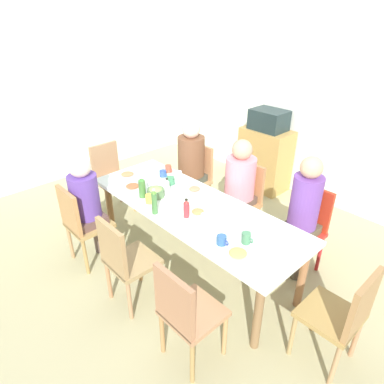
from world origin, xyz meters
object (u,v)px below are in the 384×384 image
at_px(chair_3, 305,226).
at_px(plate_4, 133,187).
at_px(chair_7, 124,259).
at_px(cup_6, 246,238).
at_px(chair_5, 343,314).
at_px(person_6, 239,182).
at_px(bottle_3, 186,209).
at_px(bottle_0, 142,188).
at_px(person_3, 303,208).
at_px(cup_2, 163,174).
at_px(chair_0, 196,175).
at_px(cup_3, 178,176).
at_px(cup_0, 205,219).
at_px(person_0, 191,159).
at_px(cup_1, 171,181).
at_px(plate_0, 198,213).
at_px(plate_1, 238,254).
at_px(bowl_0, 156,192).
at_px(plate_3, 195,190).
at_px(person_2, 87,201).
at_px(chair_6, 243,197).
at_px(side_cabinet, 265,159).
at_px(cup_5, 222,240).
at_px(chair_1, 110,174).
at_px(bottle_1, 167,187).
at_px(chair_2, 81,222).
at_px(cup_4, 149,199).
at_px(bottle_2, 154,202).
at_px(plate_2, 128,175).
at_px(microwave, 269,120).
at_px(dining_table, 192,212).

relative_size(chair_3, plate_4, 3.53).
height_order(chair_7, cup_6, chair_7).
height_order(chair_5, person_6, person_6).
bearing_deg(bottle_3, cup_6, 8.26).
distance_m(chair_5, bottle_0, 2.07).
bearing_deg(person_3, cup_2, -161.24).
height_order(chair_0, cup_3, chair_0).
bearing_deg(cup_0, cup_6, 5.68).
xyz_separation_m(person_0, cup_0, (1.09, -0.83, 0.01)).
height_order(chair_0, cup_0, chair_0).
xyz_separation_m(cup_1, cup_3, (-0.03, 0.14, 0.01)).
distance_m(plate_0, plate_1, 0.68).
distance_m(bowl_0, cup_3, 0.45).
bearing_deg(plate_3, person_2, -122.21).
relative_size(chair_6, plate_1, 3.56).
relative_size(chair_3, side_cabinet, 1.00).
bearing_deg(cup_6, cup_2, 168.81).
distance_m(bowl_0, cup_5, 1.00).
height_order(plate_1, plate_4, same).
xyz_separation_m(cup_0, cup_2, (-1.01, 0.33, -0.01)).
bearing_deg(chair_5, plate_1, -161.48).
height_order(chair_1, plate_4, chair_1).
xyz_separation_m(person_2, side_cabinet, (0.20, 2.71, -0.27)).
xyz_separation_m(person_6, bottle_1, (-0.32, -0.75, 0.07)).
bearing_deg(chair_1, chair_2, -45.82).
relative_size(bowl_0, cup_4, 1.55).
xyz_separation_m(person_0, cup_2, (0.09, -0.51, -0.00)).
distance_m(chair_2, bowl_0, 0.81).
relative_size(chair_6, bottle_2, 3.56).
relative_size(plate_0, cup_1, 1.74).
relative_size(chair_1, bottle_2, 3.56).
xyz_separation_m(chair_3, bottle_1, (-1.11, -0.84, 0.30)).
xyz_separation_m(person_2, plate_1, (1.58, 0.45, 0.02)).
distance_m(plate_2, cup_1, 0.54).
distance_m(plate_1, cup_6, 0.19).
relative_size(person_2, bottle_1, 6.21).
bearing_deg(person_3, bottle_0, -142.77).
bearing_deg(person_6, microwave, 114.24).
height_order(bottle_1, bottle_3, bottle_1).
bearing_deg(cup_1, dining_table, -16.04).
relative_size(person_2, microwave, 2.50).
bearing_deg(person_3, bowl_0, -143.98).
bearing_deg(bottle_2, chair_2, -145.56).
bearing_deg(bottle_1, person_2, -124.99).
relative_size(cup_2, bottle_3, 0.61).
bearing_deg(bottle_2, plate_2, 163.20).
xyz_separation_m(plate_3, bottle_1, (-0.12, -0.27, 0.08)).
height_order(dining_table, plate_3, plate_3).
height_order(chair_0, cup_4, chair_0).
bearing_deg(chair_7, dining_table, 90.00).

